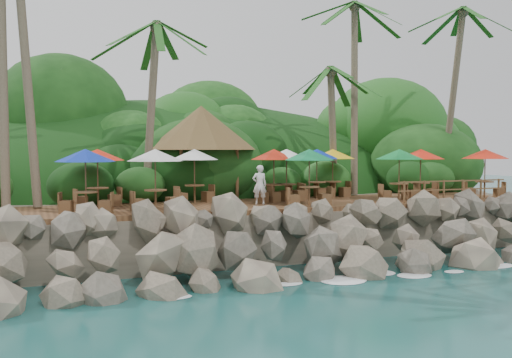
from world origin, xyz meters
name	(u,v)px	position (x,y,z in m)	size (l,w,h in m)	color
ground	(320,284)	(0.00, 0.00, 0.00)	(140.00, 140.00, 0.00)	#19514F
land_base	(195,209)	(0.00, 16.00, 1.05)	(32.00, 25.20, 2.10)	gray
jungle_hill	(167,214)	(0.00, 23.50, 0.00)	(44.80, 28.00, 15.40)	#143811
seawall	(295,243)	(0.00, 2.00, 1.15)	(29.00, 4.00, 2.30)	gray
terrace	(256,206)	(0.00, 6.00, 2.20)	(26.00, 5.00, 0.20)	brown
jungle_foliage	(200,229)	(0.00, 15.00, 0.00)	(44.00, 16.00, 12.00)	#143811
foam_line	(316,282)	(0.00, 0.30, 0.03)	(25.20, 0.80, 0.06)	white
palapa	(201,128)	(-1.34, 10.03, 5.79)	(5.52, 5.52, 4.60)	brown
dining_clusters	(289,158)	(1.56, 5.92, 4.32)	(21.43, 5.45, 2.43)	brown
railing	(453,188)	(8.97, 3.65, 2.91)	(6.10, 0.10, 1.00)	brown
waiter	(260,185)	(0.00, 5.57, 3.17)	(0.63, 0.42, 1.74)	white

